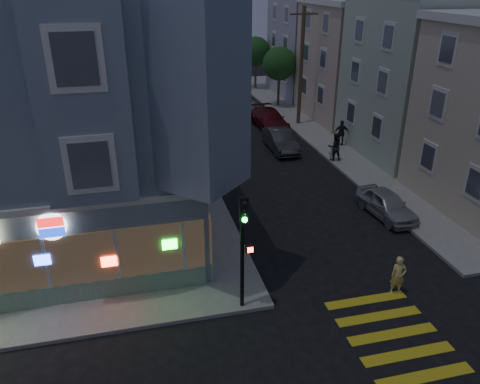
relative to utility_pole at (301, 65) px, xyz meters
name	(u,v)px	position (x,y,z in m)	size (l,w,h in m)	color
ground	(203,363)	(-12.00, -24.00, -4.80)	(120.00, 120.00, 0.00)	black
sidewalk_ne	(424,118)	(11.00, -1.00, -4.72)	(24.00, 42.00, 0.15)	gray
corner_building	(23,107)	(-18.00, -13.02, 1.02)	(14.60, 14.60, 11.40)	gray
row_house_b	(452,71)	(7.50, -8.00, 0.60)	(12.00, 8.60, 10.50)	#B6C7AD
row_house_c	(381,61)	(7.50, 1.00, -0.15)	(12.00, 8.60, 9.00)	#B9A48F
row_house_d	(337,39)	(7.50, 10.00, 0.60)	(12.00, 8.60, 10.50)	#AAA4B4
utility_pole	(301,65)	(0.00, 0.00, 0.00)	(2.20, 0.30, 9.00)	#4C3826
street_tree_near	(279,64)	(0.20, 6.00, -0.86)	(3.00, 3.00, 5.30)	#4C3826
street_tree_far	(256,51)	(0.20, 14.00, -0.86)	(3.00, 3.00, 5.30)	#4C3826
running_child	(398,276)	(-4.18, -22.20, -4.01)	(0.58, 0.38, 1.58)	#ECD778
pedestrian_a	(335,147)	(-0.70, -8.62, -3.74)	(0.88, 0.69, 1.81)	black
pedestrian_b	(341,133)	(1.00, -5.98, -3.74)	(1.06, 0.44, 1.80)	#232129
parked_car_a	(387,204)	(-1.30, -16.32, -4.14)	(1.56, 3.88, 1.32)	#B3B5BC
parked_car_b	(280,140)	(-3.40, -5.60, -4.07)	(1.54, 4.42, 1.46)	#333537
parked_car_c	(270,119)	(-2.58, -0.40, -4.05)	(2.08, 5.12, 1.49)	#5B141A
parked_car_d	(241,102)	(-3.40, 5.74, -4.11)	(2.28, 4.95, 1.38)	#A5ABB0
traffic_signal	(243,234)	(-10.13, -21.81, -1.60)	(0.53, 0.50, 4.50)	black
fire_hydrant	(332,152)	(-0.70, -8.34, -4.19)	(0.50, 0.29, 0.87)	silver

